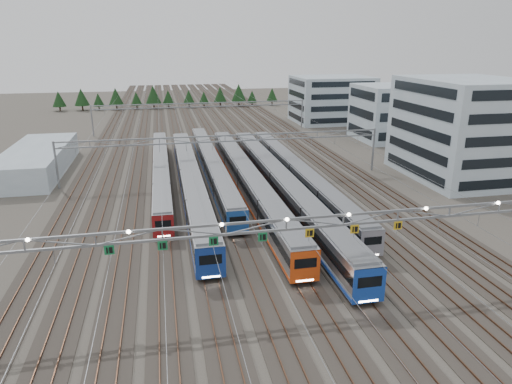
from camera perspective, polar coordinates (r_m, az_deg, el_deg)
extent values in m
plane|color=#47423A|center=(45.42, 3.60, -12.62)|extent=(400.00, 400.00, 0.00)
cube|color=#2D2823|center=(139.85, -7.32, 8.58)|extent=(54.00, 260.00, 0.08)
cube|color=brown|center=(140.21, -17.84, 7.93)|extent=(0.08, 260.00, 0.16)
cube|color=brown|center=(144.03, 2.95, 9.03)|extent=(0.08, 260.00, 0.16)
cube|color=brown|center=(139.78, -7.62, 8.61)|extent=(0.08, 260.00, 0.16)
cube|color=brown|center=(139.89, -7.03, 8.64)|extent=(0.08, 260.00, 0.16)
cube|color=black|center=(82.06, -11.72, 1.70)|extent=(2.18, 51.91, 0.33)
cube|color=#A9ABB1|center=(81.63, -11.79, 2.78)|extent=(2.56, 52.97, 2.88)
cube|color=black|center=(81.54, -11.80, 3.01)|extent=(2.62, 52.71, 0.87)
cube|color=maroon|center=(81.95, -11.73, 1.96)|extent=(2.61, 52.71, 0.32)
cube|color=slate|center=(81.24, -11.86, 3.82)|extent=(2.30, 51.91, 0.23)
cube|color=maroon|center=(56.53, -11.52, -4.23)|extent=(2.58, 0.12, 2.88)
cube|color=black|center=(56.37, -11.54, -3.92)|extent=(1.92, 0.10, 0.87)
cube|color=white|center=(56.96, -11.44, -5.42)|extent=(1.54, 0.06, 0.14)
cube|color=black|center=(74.21, -8.18, 0.16)|extent=(2.58, 58.07, 0.39)
cube|color=#A9ABB1|center=(73.65, -8.24, 1.56)|extent=(3.03, 59.26, 3.41)
cube|color=black|center=(73.53, -8.26, 1.86)|extent=(3.09, 58.96, 1.03)
cube|color=navy|center=(74.07, -8.19, 0.49)|extent=(3.08, 58.96, 0.38)
cube|color=slate|center=(73.15, -8.31, 2.92)|extent=(2.73, 58.07, 0.27)
cube|color=navy|center=(46.14, -5.69, -8.85)|extent=(3.05, 0.12, 3.41)
cube|color=black|center=(45.93, -5.70, -8.41)|extent=(2.28, 0.10, 1.03)
cube|color=white|center=(46.78, -5.62, -10.50)|extent=(1.82, 0.06, 0.16)
cube|color=black|center=(83.06, -5.51, 2.22)|extent=(2.34, 55.10, 0.35)
cube|color=#A9ABB1|center=(82.60, -5.54, 3.36)|extent=(2.75, 56.22, 3.10)
cube|color=black|center=(82.50, -5.55, 3.61)|extent=(2.81, 55.94, 0.93)
cube|color=#2052AE|center=(82.94, -5.52, 2.49)|extent=(2.80, 55.94, 0.34)
cube|color=slate|center=(82.19, -5.58, 4.47)|extent=(2.48, 55.10, 0.25)
cube|color=#2052AE|center=(56.16, -2.29, -3.86)|extent=(2.77, 0.12, 3.10)
cube|color=black|center=(55.99, -2.29, -3.52)|extent=(2.07, 0.10, 0.93)
cube|color=white|center=(56.63, -2.26, -5.15)|extent=(1.65, 0.06, 0.15)
cube|color=black|center=(73.83, -1.12, 0.25)|extent=(2.58, 60.36, 0.39)
cube|color=#A9ABB1|center=(73.26, -1.13, 1.66)|extent=(3.03, 61.59, 3.41)
cube|color=black|center=(73.15, -1.13, 1.96)|extent=(3.09, 61.29, 1.03)
cube|color=#F34E15|center=(73.69, -1.12, 0.59)|extent=(3.08, 61.29, 0.38)
cube|color=slate|center=(72.77, -1.14, 3.02)|extent=(2.73, 60.36, 0.27)
cube|color=#F34E15|center=(45.50, 6.18, -9.28)|extent=(3.05, 0.12, 3.41)
cube|color=black|center=(45.29, 6.21, -8.84)|extent=(2.27, 0.10, 1.03)
cube|color=white|center=(46.15, 6.14, -10.95)|extent=(1.82, 0.06, 0.16)
cube|color=black|center=(71.55, 2.94, -0.36)|extent=(2.65, 62.94, 0.40)
cube|color=#A9ABB1|center=(70.95, 2.97, 1.12)|extent=(3.11, 64.22, 3.50)
cube|color=black|center=(70.83, 2.97, 1.45)|extent=(3.17, 63.90, 1.06)
cube|color=#1945B4|center=(71.40, 2.95, -0.01)|extent=(3.16, 63.90, 0.39)
cube|color=slate|center=(70.43, 2.99, 2.57)|extent=(2.80, 62.94, 0.28)
cube|color=#1945B4|center=(43.14, 13.98, -11.32)|extent=(3.13, 0.12, 3.50)
cube|color=black|center=(42.91, 14.04, -10.85)|extent=(2.34, 0.10, 1.06)
cube|color=white|center=(43.85, 13.86, -13.10)|extent=(1.87, 0.06, 0.17)
cube|color=black|center=(77.81, 5.13, 1.12)|extent=(2.36, 56.59, 0.36)
cube|color=#A9ABB1|center=(77.31, 5.16, 2.34)|extent=(2.78, 57.74, 3.12)
cube|color=black|center=(77.21, 5.17, 2.61)|extent=(2.84, 57.45, 0.94)
cube|color=gray|center=(77.68, 5.13, 1.41)|extent=(2.83, 57.45, 0.35)
cube|color=slate|center=(76.88, 5.20, 3.53)|extent=(2.50, 56.59, 0.25)
cube|color=gray|center=(52.08, 14.35, -6.28)|extent=(2.80, 0.12, 3.12)
cube|color=black|center=(51.90, 14.40, -5.92)|extent=(2.08, 0.10, 0.94)
cube|color=white|center=(52.60, 14.26, -7.66)|extent=(1.67, 0.06, 0.15)
cube|color=gray|center=(41.95, 3.81, -3.44)|extent=(56.00, 0.22, 0.22)
cube|color=gray|center=(42.33, 3.79, -4.69)|extent=(56.00, 0.22, 0.22)
cube|color=#17763F|center=(41.37, -17.88, -6.92)|extent=(0.85, 0.06, 0.85)
cube|color=#17763F|center=(41.06, -11.60, -6.57)|extent=(0.85, 0.06, 0.85)
cube|color=#17763F|center=(41.25, -5.31, -6.14)|extent=(0.85, 0.06, 0.85)
cube|color=#17763F|center=(41.91, 0.83, -5.64)|extent=(0.85, 0.06, 0.85)
cube|color=gold|center=(43.04, 6.72, -5.11)|extent=(0.85, 0.06, 0.85)
cube|color=gold|center=(44.60, 12.23, -4.56)|extent=(0.85, 0.06, 0.85)
cube|color=gold|center=(46.54, 17.32, -4.01)|extent=(0.85, 0.06, 0.85)
cylinder|color=gray|center=(81.72, -23.69, 3.07)|extent=(0.36, 0.36, 8.00)
cylinder|color=gray|center=(88.73, 14.44, 5.15)|extent=(0.36, 0.36, 8.00)
cube|color=gray|center=(79.74, -3.90, 7.05)|extent=(56.00, 0.22, 0.22)
cube|color=gray|center=(79.94, -3.88, 6.34)|extent=(56.00, 0.22, 0.22)
cylinder|color=gray|center=(125.21, -19.80, 8.36)|extent=(0.36, 0.36, 8.00)
cylinder|color=gray|center=(129.89, 5.76, 9.66)|extent=(0.36, 0.36, 8.00)
cube|color=gray|center=(123.93, -6.87, 10.99)|extent=(56.00, 0.22, 0.22)
cube|color=gray|center=(124.06, -6.86, 10.53)|extent=(56.00, 0.22, 0.22)
cube|color=#A5B8C5|center=(88.97, 24.59, 7.18)|extent=(18.00, 22.00, 17.31)
cube|color=#A5B8C5|center=(118.26, 16.11, 9.50)|extent=(14.00, 16.00, 13.28)
cube|color=#A5B8C5|center=(141.99, 9.39, 11.36)|extent=(22.00, 18.00, 13.45)
cube|color=#A5B8C5|center=(94.75, -25.69, 3.61)|extent=(10.00, 30.00, 4.44)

